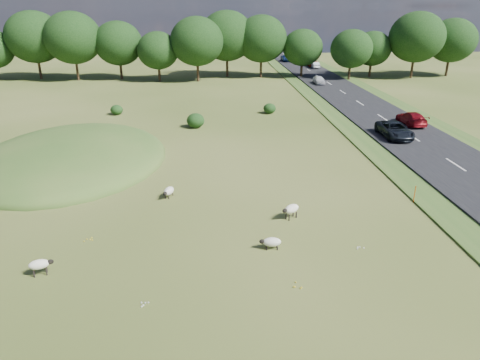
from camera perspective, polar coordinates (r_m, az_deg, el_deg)
name	(u,v)px	position (r m, az deg, el deg)	size (l,w,h in m)	color
ground	(211,132)	(45.30, -3.91, 6.40)	(160.00, 160.00, 0.00)	#364917
mound	(72,160)	(39.57, -21.53, 2.51)	(16.00, 20.00, 4.00)	#33561E
road	(365,107)	(58.44, 16.32, 9.30)	(8.00, 150.00, 0.25)	black
treeline	(203,41)	(79.25, -4.96, 17.97)	(96.28, 14.66, 11.70)	black
shrubs	(196,115)	(49.96, -5.83, 8.67)	(20.13, 8.32, 1.57)	black
marker_post	(415,194)	(30.92, 22.25, -1.77)	(0.06, 0.06, 1.20)	#D8590C
sheep_0	(169,191)	(29.84, -9.51, -1.48)	(0.90, 1.32, 0.73)	beige
sheep_1	(40,264)	(23.39, -25.15, -10.16)	(1.22, 0.77, 0.85)	beige
sheep_2	(271,242)	(23.44, 4.20, -8.25)	(1.20, 0.56, 0.69)	beige
sheep_3	(291,209)	(26.64, 6.83, -3.86)	(1.30, 1.07, 0.94)	beige
car_0	(312,63)	(96.02, 9.60, 15.12)	(1.99, 4.88, 1.42)	maroon
car_1	(412,118)	(50.67, 21.90, 7.66)	(1.93, 4.75, 1.38)	maroon
car_2	(395,130)	(45.01, 19.93, 6.31)	(2.42, 5.26, 1.46)	black
car_3	(287,58)	(104.71, 6.28, 15.86)	(2.36, 5.11, 1.42)	navy
car_5	(315,65)	(93.62, 9.95, 14.88)	(1.35, 3.86, 1.27)	silver
car_7	(319,80)	(74.17, 10.48, 13.00)	(1.52, 3.78, 1.29)	white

